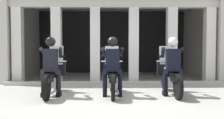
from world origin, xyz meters
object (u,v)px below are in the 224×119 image
Objects in this scene: motorcycle_center at (112,76)px; police_officer_right at (173,61)px; motorcycle_left at (53,77)px; police_officer_center at (112,61)px; motorcycle_right at (170,76)px; police_officer_left at (51,61)px.

police_officer_right reaches higher than motorcycle_center.
motorcycle_left is 3.29m from police_officer_right.
police_officer_center reaches higher than motorcycle_center.
police_officer_center is at bearing -162.33° from motorcycle_right.
police_officer_right reaches higher than motorcycle_right.
police_officer_right is at bearing 6.61° from police_officer_center.
motorcycle_left is at bearing -175.20° from motorcycle_center.
motorcycle_left is at bearing -173.06° from motorcycle_right.
police_officer_left reaches higher than motorcycle_center.
police_officer_center is (1.63, -0.00, 0.00)m from police_officer_left.
motorcycle_left is 1.29× the size of police_officer_right.
motorcycle_center is at bearing 6.20° from motorcycle_left.
police_officer_left is at bearing -173.06° from police_officer_right.
police_officer_left is 3.30m from motorcycle_right.
motorcycle_left is 0.52m from police_officer_left.
police_officer_center is 0.78× the size of motorcycle_right.
police_officer_left is 1.00× the size of police_officer_center.
motorcycle_center is at bearing -172.15° from motorcycle_right.
motorcycle_left is at bearing -178.05° from police_officer_right.
police_officer_left is 0.78× the size of motorcycle_center.
motorcycle_right is (1.63, 0.33, -0.44)m from police_officer_center.
motorcycle_left is 1.63m from motorcycle_center.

